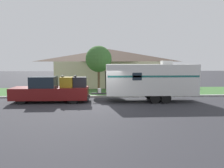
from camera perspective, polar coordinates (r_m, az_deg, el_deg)
The scene contains 8 objects.
ground_plane at distance 15.90m, azimuth -1.86°, elevation -5.61°, with size 120.00×120.00×0.00m, color #2D2D33.
curb_strip at distance 19.58m, azimuth -2.05°, elevation -3.24°, with size 80.00×0.30×0.14m.
lawn_strip at distance 23.20m, azimuth -2.17°, elevation -1.96°, with size 80.00×7.00×0.03m.
house_across_street at distance 28.36m, azimuth -0.90°, elevation 4.45°, with size 13.80×6.69×4.79m.
pickup_truck at distance 17.74m, azimuth -15.57°, elevation -1.60°, with size 5.98×1.94×2.08m.
travel_trailer at distance 17.66m, azimuth 10.03°, elevation 1.21°, with size 8.25×2.38×3.23m.
mailbox at distance 20.61m, azimuth -0.67°, elevation -0.17°, with size 0.48×0.20×1.30m.
tree_in_yard at distance 22.15m, azimuth -3.51°, elevation 6.51°, with size 2.64×2.64×4.76m.
Camera 1 is at (-0.26, -15.59, 3.15)m, focal length 35.00 mm.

